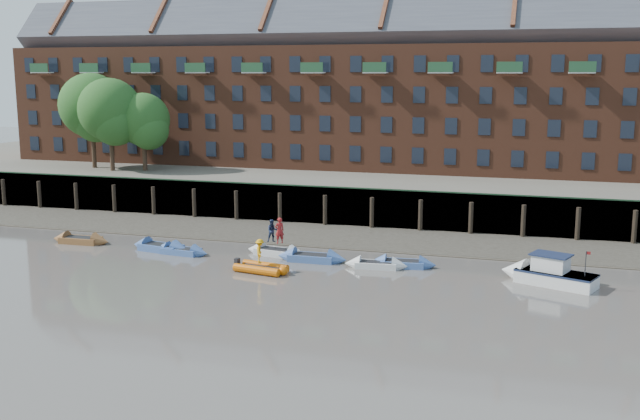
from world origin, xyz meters
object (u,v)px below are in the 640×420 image
at_px(rowboat_0, 81,240).
at_px(rowboat_3, 276,252).
at_px(rowboat_4, 312,258).
at_px(person_rower_a, 279,230).
at_px(rib_tender, 263,268).
at_px(person_rib_crew, 260,251).
at_px(rowboat_1, 161,248).
at_px(rowboat_2, 181,251).
at_px(rowboat_5, 376,265).
at_px(person_rower_b, 272,231).
at_px(rowboat_6, 403,264).
at_px(motor_launch, 541,273).

bearing_deg(rowboat_0, rowboat_3, 1.20).
height_order(rowboat_4, person_rower_a, person_rower_a).
bearing_deg(rowboat_4, rib_tender, -121.67).
relative_size(rib_tender, person_rib_crew, 2.34).
bearing_deg(rib_tender, person_rower_a, 105.95).
bearing_deg(rowboat_1, person_rower_a, 17.32).
distance_m(rowboat_2, person_rower_a, 7.21).
bearing_deg(rowboat_3, rowboat_4, -7.77).
bearing_deg(rowboat_5, person_rib_crew, -161.77).
bearing_deg(rib_tender, person_rower_b, 112.95).
relative_size(rowboat_2, rowboat_5, 1.02).
distance_m(rowboat_4, rowboat_5, 4.60).
distance_m(rowboat_4, rowboat_6, 6.19).
relative_size(rowboat_1, rowboat_2, 1.16).
xyz_separation_m(rowboat_3, rowboat_6, (9.07, -0.59, -0.01)).
bearing_deg(person_rib_crew, person_rower_b, -9.61).
xyz_separation_m(rowboat_6, rib_tender, (-8.34, -3.90, 0.04)).
xyz_separation_m(rowboat_4, rowboat_6, (6.18, 0.28, -0.02)).
relative_size(rowboat_4, person_rower_a, 2.67).
height_order(motor_launch, person_rower_b, person_rower_b).
distance_m(rowboat_2, person_rib_crew, 7.71).
bearing_deg(rowboat_3, rowboat_5, -1.15).
distance_m(rowboat_6, person_rower_a, 8.95).
xyz_separation_m(rowboat_6, motor_launch, (8.76, -1.24, 0.39)).
height_order(rowboat_3, rib_tender, rowboat_3).
bearing_deg(rib_tender, rowboat_0, 176.79).
bearing_deg(person_rib_crew, rowboat_4, -54.06).
bearing_deg(rowboat_5, rowboat_6, 19.83).
distance_m(rowboat_5, person_rower_a, 7.48).
distance_m(rowboat_2, motor_launch, 24.42).
relative_size(rowboat_3, person_rib_crew, 3.05).
distance_m(rowboat_4, person_rower_a, 3.15).
relative_size(rowboat_0, person_rower_b, 2.91).
relative_size(person_rower_a, person_rower_b, 1.13).
bearing_deg(rowboat_3, rowboat_6, 5.33).
bearing_deg(rowboat_2, rowboat_4, 10.04).
distance_m(person_rower_b, person_rib_crew, 4.63).
relative_size(rowboat_0, motor_launch, 0.77).
bearing_deg(rowboat_1, rowboat_3, 18.00).
height_order(rowboat_4, person_rib_crew, person_rib_crew).
bearing_deg(rowboat_3, rowboat_1, -162.98).
height_order(rowboat_1, person_rower_b, person_rower_b).
bearing_deg(person_rower_a, rib_tender, 55.48).
bearing_deg(rowboat_1, rowboat_0, -173.97).
height_order(rowboat_3, rowboat_5, rowboat_3).
height_order(rowboat_1, motor_launch, motor_launch).
relative_size(rowboat_4, rib_tender, 1.33).
distance_m(rowboat_6, rib_tender, 9.21).
bearing_deg(rowboat_1, rib_tender, -10.00).
bearing_deg(person_rower_b, rowboat_3, -53.42).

